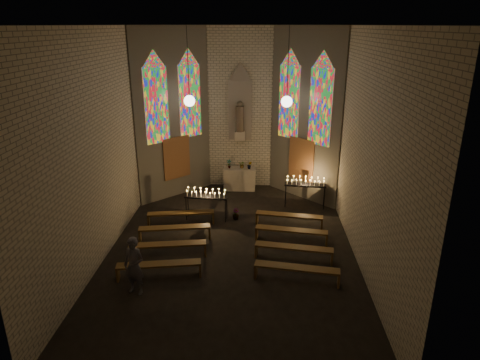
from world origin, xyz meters
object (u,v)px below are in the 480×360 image
Objects in this scene: aisle_flower_pot at (236,214)px; votive_stand_right at (305,183)px; votive_stand_left at (206,195)px; visitor at (134,266)px; altar at (240,179)px.

aisle_flower_pot is 3.15m from votive_stand_right.
visitor is (-1.38, -4.81, -0.18)m from votive_stand_left.
altar is 3.46m from votive_stand_left.
aisle_flower_pot is 5.49m from visitor.
votive_stand_left reaches higher than aisle_flower_pot.
altar reaches higher than aisle_flower_pot.
visitor reaches higher than votive_stand_left.
altar is at bearing 90.19° from aisle_flower_pot.
votive_stand_left is at bearing -108.75° from altar.
votive_stand_left reaches higher than altar.
votive_stand_right is (2.73, 1.33, 0.82)m from aisle_flower_pot.
visitor reaches higher than aisle_flower_pot.
votive_stand_left is (-1.11, -0.05, 0.80)m from aisle_flower_pot.
votive_stand_right is at bearing 67.10° from visitor.
visitor is at bearing -117.17° from aisle_flower_pot.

